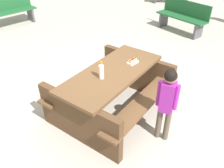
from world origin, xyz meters
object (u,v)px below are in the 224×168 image
at_px(picnic_table, 112,88).
at_px(hotdog_tray, 133,61).
at_px(soda_bottle, 101,71).
at_px(child_in_coat, 167,97).
at_px(park_bench_near, 183,16).
at_px(park_bench_mid, 10,11).

height_order(picnic_table, hotdog_tray, hotdog_tray).
xyz_separation_m(soda_bottle, child_in_coat, (-0.13, -0.95, -0.14)).
relative_size(child_in_coat, park_bench_near, 0.77).
bearing_deg(picnic_table, child_in_coat, -111.94).
bearing_deg(hotdog_tray, park_bench_near, -8.66).
distance_m(child_in_coat, park_bench_mid, 5.98).
bearing_deg(child_in_coat, park_bench_near, 1.14).
xyz_separation_m(picnic_table, park_bench_mid, (2.86, 4.18, 0.00)).
height_order(hotdog_tray, park_bench_mid, park_bench_mid).
height_order(soda_bottle, child_in_coat, child_in_coat).
xyz_separation_m(hotdog_tray, park_bench_mid, (2.51, 4.40, -0.33)).
bearing_deg(picnic_table, park_bench_mid, 55.61).
bearing_deg(picnic_table, hotdog_tray, -33.39).
distance_m(hotdog_tray, park_bench_near, 3.68).
distance_m(picnic_table, park_bench_mid, 5.06).
relative_size(picnic_table, park_bench_near, 1.44).
xyz_separation_m(soda_bottle, park_bench_near, (4.19, -0.87, -0.42)).
xyz_separation_m(child_in_coat, park_bench_mid, (3.21, 5.04, -0.28)).
bearing_deg(picnic_table, park_bench_near, -11.12).
bearing_deg(child_in_coat, hotdog_tray, 42.51).
height_order(picnic_table, soda_bottle, soda_bottle).
xyz_separation_m(park_bench_near, park_bench_mid, (-1.11, 4.96, 0.00)).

